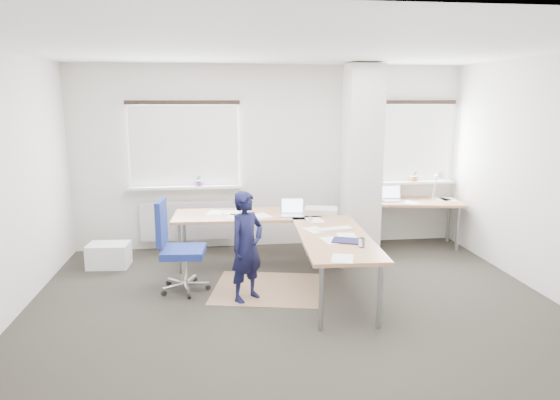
{
  "coord_description": "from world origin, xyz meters",
  "views": [
    {
      "loc": [
        -0.83,
        -5.16,
        2.31
      ],
      "look_at": [
        -0.05,
        0.9,
        1.05
      ],
      "focal_mm": 32.0,
      "sensor_mm": 36.0,
      "label": 1
    }
  ],
  "objects": [
    {
      "name": "ground",
      "position": [
        0.0,
        0.0,
        0.0
      ],
      "size": [
        6.0,
        6.0,
        0.0
      ],
      "primitive_type": "plane",
      "color": "#282420",
      "rests_on": "ground"
    },
    {
      "name": "room_shell",
      "position": [
        0.18,
        0.45,
        1.75
      ],
      "size": [
        6.04,
        5.04,
        2.82
      ],
      "color": "silver",
      "rests_on": "ground"
    },
    {
      "name": "floor_mat",
      "position": [
        -0.23,
        0.61,
        0.0
      ],
      "size": [
        1.54,
        1.38,
        0.01
      ],
      "primitive_type": "cube",
      "rotation": [
        0.0,
        0.0,
        -0.21
      ],
      "color": "#8A684B",
      "rests_on": "ground"
    },
    {
      "name": "white_crate",
      "position": [
        -2.34,
        1.71,
        0.16
      ],
      "size": [
        0.57,
        0.42,
        0.33
      ],
      "primitive_type": "cube",
      "rotation": [
        0.0,
        0.0,
        -0.07
      ],
      "color": "white",
      "rests_on": "ground"
    },
    {
      "name": "desk_main",
      "position": [
        0.1,
        0.95,
        0.69
      ],
      "size": [
        2.41,
        2.7,
        0.96
      ],
      "rotation": [
        0.0,
        0.0,
        -0.04
      ],
      "color": "#956440",
      "rests_on": "ground"
    },
    {
      "name": "desk_side",
      "position": [
        2.25,
        2.15,
        0.69
      ],
      "size": [
        1.5,
        0.93,
        1.22
      ],
      "rotation": [
        0.0,
        0.0,
        -0.17
      ],
      "color": "#956440",
      "rests_on": "ground"
    },
    {
      "name": "task_chair",
      "position": [
        -1.29,
        0.68,
        0.31
      ],
      "size": [
        0.61,
        0.61,
        1.13
      ],
      "rotation": [
        0.0,
        0.0,
        -0.09
      ],
      "color": "navy",
      "rests_on": "ground"
    },
    {
      "name": "person",
      "position": [
        -0.51,
        0.32,
        0.64
      ],
      "size": [
        0.55,
        0.53,
        1.28
      ],
      "primitive_type": "imported",
      "rotation": [
        0.0,
        0.0,
        0.69
      ],
      "color": "black",
      "rests_on": "ground"
    }
  ]
}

